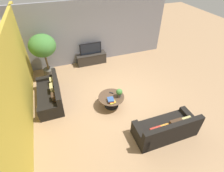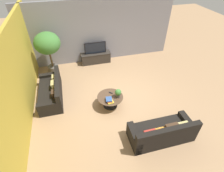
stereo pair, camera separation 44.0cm
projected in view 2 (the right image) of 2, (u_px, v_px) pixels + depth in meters
name	position (u px, v px, depth m)	size (l,w,h in m)	color
ground_plane	(118.00, 98.00, 7.00)	(24.00, 24.00, 0.00)	#9E7A56
back_wall_stone	(100.00, 31.00, 8.52)	(7.40, 0.12, 3.00)	gray
side_wall_left	(19.00, 77.00, 5.56)	(0.12, 7.40, 3.00)	gold
media_console	(96.00, 58.00, 8.98)	(1.48, 0.50, 0.53)	#2D2823
television	(95.00, 48.00, 8.64)	(1.07, 0.13, 0.57)	black
coffee_table	(110.00, 99.00, 6.48)	(0.96, 0.96, 0.45)	black
couch_by_wall	(52.00, 92.00, 6.87)	(0.84, 2.03, 0.84)	black
couch_near_entry	(162.00, 133.00, 5.36)	(1.98, 0.84, 0.84)	black
potted_palm_tall	(48.00, 45.00, 7.48)	(1.11, 1.11, 2.01)	#514C47
potted_plant_tabletop	(118.00, 93.00, 6.28)	(0.23, 0.23, 0.34)	#514C47
book_stack	(109.00, 100.00, 6.19)	(0.27, 0.33, 0.10)	gold
remote_black	(111.00, 93.00, 6.55)	(0.04, 0.16, 0.02)	black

